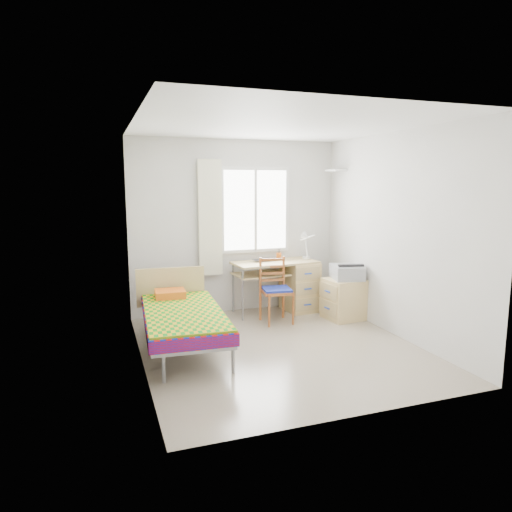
{
  "coord_description": "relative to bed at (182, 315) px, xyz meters",
  "views": [
    {
      "loc": [
        -2.0,
        -4.87,
        1.95
      ],
      "look_at": [
        -0.1,
        0.55,
        1.04
      ],
      "focal_mm": 32.0,
      "sensor_mm": 36.0,
      "label": 1
    }
  ],
  "objects": [
    {
      "name": "pen_cup",
      "position": [
        1.74,
        1.22,
        0.44
      ],
      "size": [
        0.1,
        0.1,
        0.1
      ],
      "primitive_type": "cylinder",
      "rotation": [
        0.0,
        0.0,
        0.36
      ],
      "color": "orange",
      "rests_on": "desk"
    },
    {
      "name": "laptop",
      "position": [
        1.46,
        1.08,
        0.4
      ],
      "size": [
        0.37,
        0.26,
        0.03
      ],
      "primitive_type": "imported",
      "rotation": [
        0.0,
        0.0,
        0.12
      ],
      "color": "black",
      "rests_on": "desk"
    },
    {
      "name": "window",
      "position": [
        1.4,
        1.35,
        1.15
      ],
      "size": [
        1.1,
        0.04,
        1.3
      ],
      "color": "white",
      "rests_on": "wall_back"
    },
    {
      "name": "task_lamp",
      "position": [
        2.09,
        1.0,
        0.67
      ],
      "size": [
        0.24,
        0.33,
        0.45
      ],
      "rotation": [
        0.0,
        0.0,
        0.2
      ],
      "color": "white",
      "rests_on": "desk"
    },
    {
      "name": "floor",
      "position": [
        1.1,
        -0.37,
        -0.4
      ],
      "size": [
        3.5,
        3.5,
        0.0
      ],
      "primitive_type": "plane",
      "color": "#BCAD93",
      "rests_on": "ground"
    },
    {
      "name": "curtain",
      "position": [
        0.68,
        1.31,
        1.05
      ],
      "size": [
        0.35,
        0.05,
        1.7
      ],
      "primitive_type": "cube",
      "color": "#EEEBC5",
      "rests_on": "wall_back"
    },
    {
      "name": "printer",
      "position": [
        2.48,
        0.43,
        0.29
      ],
      "size": [
        0.51,
        0.56,
        0.2
      ],
      "rotation": [
        0.0,
        0.0,
        -0.23
      ],
      "color": "#ADB0B5",
      "rests_on": "cabinet"
    },
    {
      "name": "wall_left",
      "position": [
        -0.5,
        -0.37,
        0.9
      ],
      "size": [
        0.0,
        3.5,
        3.5
      ],
      "primitive_type": "plane",
      "rotation": [
        1.57,
        0.0,
        1.57
      ],
      "color": "silver",
      "rests_on": "ground"
    },
    {
      "name": "ceiling",
      "position": [
        1.1,
        -0.37,
        2.2
      ],
      "size": [
        3.5,
        3.5,
        0.0
      ],
      "primitive_type": "plane",
      "rotation": [
        3.14,
        0.0,
        0.0
      ],
      "color": "white",
      "rests_on": "wall_back"
    },
    {
      "name": "desk",
      "position": [
        1.95,
        1.05,
        0.03
      ],
      "size": [
        1.31,
        0.68,
        0.79
      ],
      "rotation": [
        0.0,
        0.0,
        0.08
      ],
      "color": "tan",
      "rests_on": "floor"
    },
    {
      "name": "cabinet",
      "position": [
        2.44,
        0.41,
        -0.11
      ],
      "size": [
        0.59,
        0.53,
        0.59
      ],
      "rotation": [
        0.0,
        0.0,
        0.1
      ],
      "color": "tan",
      "rests_on": "floor"
    },
    {
      "name": "chair",
      "position": [
        1.45,
        0.62,
        0.12
      ],
      "size": [
        0.45,
        0.45,
        0.92
      ],
      "rotation": [
        0.0,
        0.0,
        -0.15
      ],
      "color": "#923B1C",
      "rests_on": "floor"
    },
    {
      "name": "bed",
      "position": [
        0.0,
        0.0,
        0.0
      ],
      "size": [
        1.01,
        1.97,
        0.83
      ],
      "rotation": [
        0.0,
        0.0,
        -0.06
      ],
      "color": "gray",
      "rests_on": "floor"
    },
    {
      "name": "wall_back",
      "position": [
        1.1,
        1.38,
        0.9
      ],
      "size": [
        3.2,
        0.0,
        3.2
      ],
      "primitive_type": "plane",
      "rotation": [
        1.57,
        0.0,
        0.0
      ],
      "color": "silver",
      "rests_on": "ground"
    },
    {
      "name": "wall_right",
      "position": [
        2.7,
        -0.37,
        0.9
      ],
      "size": [
        0.0,
        3.5,
        3.5
      ],
      "primitive_type": "plane",
      "rotation": [
        1.57,
        0.0,
        -1.57
      ],
      "color": "silver",
      "rests_on": "ground"
    },
    {
      "name": "book",
      "position": [
        1.37,
        1.02,
        0.19
      ],
      "size": [
        0.19,
        0.25,
        0.02
      ],
      "primitive_type": "imported",
      "rotation": [
        0.0,
        0.0,
        0.07
      ],
      "color": "gray",
      "rests_on": "desk"
    },
    {
      "name": "floating_shelf",
      "position": [
        2.59,
        1.03,
        1.75
      ],
      "size": [
        0.2,
        0.32,
        0.03
      ],
      "primitive_type": "cube",
      "color": "white",
      "rests_on": "wall_right"
    }
  ]
}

